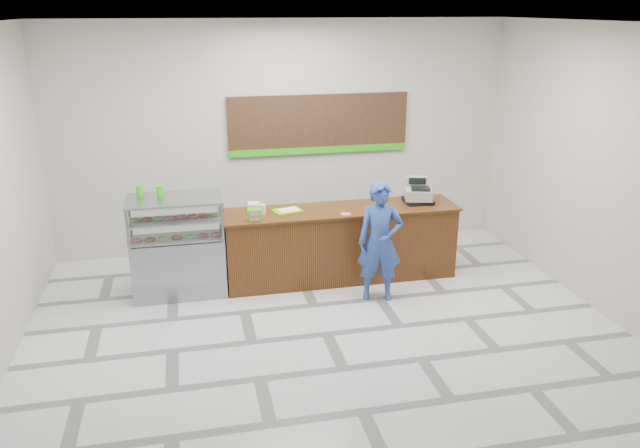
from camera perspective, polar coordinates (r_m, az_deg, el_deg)
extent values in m
plane|color=silver|center=(7.47, 0.65, -10.03)|extent=(7.00, 7.00, 0.00)
plane|color=beige|center=(9.65, -3.36, 7.86)|extent=(7.00, 0.00, 7.00)
plane|color=silver|center=(6.52, 0.77, 17.89)|extent=(7.00, 7.00, 0.00)
cube|color=#582F13|center=(8.74, 1.89, -1.90)|extent=(3.20, 0.70, 1.00)
cube|color=#582F13|center=(8.57, 1.93, 1.31)|extent=(3.26, 0.76, 0.03)
cube|color=gray|center=(8.54, -12.74, -3.63)|extent=(1.20, 0.70, 0.80)
cube|color=white|center=(8.32, -13.06, 0.50)|extent=(1.20, 0.70, 0.50)
cube|color=gray|center=(8.24, -13.20, 2.24)|extent=(1.22, 0.72, 0.03)
cube|color=silver|center=(8.39, -12.95, -0.99)|extent=(1.14, 0.64, 0.02)
cube|color=silver|center=(8.31, -13.07, 0.56)|extent=(1.14, 0.64, 0.02)
torus|color=#E9617F|center=(8.31, -16.40, -1.25)|extent=(0.15, 0.15, 0.05)
torus|color=#9D5B26|center=(8.30, -15.26, -1.17)|extent=(0.15, 0.15, 0.05)
torus|color=#9DD884|center=(8.29, -14.11, -1.09)|extent=(0.15, 0.15, 0.05)
torus|color=#9D5B26|center=(8.29, -12.96, -1.01)|extent=(0.15, 0.15, 0.05)
torus|color=#9DD884|center=(8.29, -11.81, -0.92)|extent=(0.15, 0.15, 0.05)
torus|color=#E9617F|center=(8.29, -10.66, -0.84)|extent=(0.15, 0.15, 0.05)
torus|color=#E9617F|center=(8.29, -9.51, -0.76)|extent=(0.15, 0.15, 0.05)
torus|color=#9DD884|center=(8.38, -16.50, 0.64)|extent=(0.15, 0.15, 0.05)
torus|color=#9D5B26|center=(8.37, -15.53, 0.71)|extent=(0.15, 0.15, 0.05)
torus|color=#9DD884|center=(8.36, -14.55, 0.78)|extent=(0.15, 0.15, 0.05)
torus|color=#E9617F|center=(8.35, -13.58, 0.85)|extent=(0.15, 0.15, 0.05)
torus|color=#E9617F|center=(8.35, -12.60, 0.92)|extent=(0.15, 0.15, 0.05)
torus|color=#E9617F|center=(8.35, -11.62, 0.99)|extent=(0.15, 0.15, 0.05)
torus|color=#9D5B26|center=(8.35, -10.64, 1.06)|extent=(0.15, 0.15, 0.05)
torus|color=#9DD884|center=(8.36, -9.67, 1.13)|extent=(0.15, 0.15, 0.05)
cube|color=black|center=(9.68, -0.09, 9.13)|extent=(2.80, 0.05, 0.90)
cube|color=#2AB712|center=(9.73, -0.05, 6.77)|extent=(2.80, 0.02, 0.10)
cube|color=black|center=(8.94, 8.94, 2.15)|extent=(0.37, 0.37, 0.06)
cube|color=gray|center=(8.92, 8.97, 2.77)|extent=(0.46, 0.47, 0.15)
cube|color=black|center=(8.82, 9.17, 3.21)|extent=(0.30, 0.25, 0.04)
cube|color=gray|center=(8.97, 8.77, 3.87)|extent=(0.33, 0.17, 0.15)
cube|color=black|center=(8.92, 8.89, 3.90)|extent=(0.24, 0.08, 0.09)
cube|color=black|center=(8.55, 5.25, 1.44)|extent=(0.12, 0.17, 0.04)
cube|color=#68CB04|center=(8.46, -3.00, 1.22)|extent=(0.42, 0.35, 0.02)
cube|color=white|center=(8.46, -2.86, 1.30)|extent=(0.30, 0.25, 0.00)
cube|color=white|center=(8.45, -6.08, 1.52)|extent=(0.17, 0.17, 0.13)
cylinder|color=silver|center=(8.35, -5.29, 1.35)|extent=(0.09, 0.09, 0.13)
cube|color=#2AB712|center=(8.10, -6.02, 0.81)|extent=(0.18, 0.13, 0.15)
cylinder|color=#E9617F|center=(8.34, 2.37, 0.93)|extent=(0.14, 0.14, 0.00)
cylinder|color=#2AB712|center=(8.41, -16.17, 2.92)|extent=(0.09, 0.09, 0.14)
cylinder|color=#2AB712|center=(8.34, -14.42, 2.95)|extent=(0.09, 0.09, 0.14)
imported|color=#284493|center=(8.07, 5.50, -1.63)|extent=(0.65, 0.50, 1.58)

